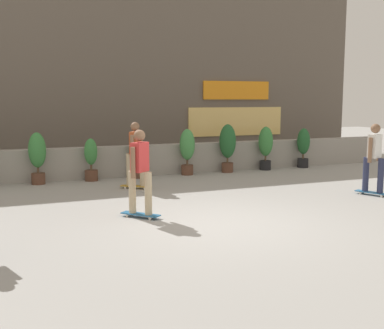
# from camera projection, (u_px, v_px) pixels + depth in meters

# --- Properties ---
(ground_plane) EXTENTS (48.00, 48.00, 0.00)m
(ground_plane) POSITION_uv_depth(u_px,v_px,m) (223.00, 223.00, 8.85)
(ground_plane) COLOR #9E9B96
(planter_wall) EXTENTS (18.00, 0.40, 0.90)m
(planter_wall) POSITION_uv_depth(u_px,v_px,m) (135.00, 161.00, 14.30)
(planter_wall) COLOR gray
(planter_wall) RESTS_ON ground
(building_backdrop) EXTENTS (20.00, 2.08, 6.50)m
(building_backdrop) POSITION_uv_depth(u_px,v_px,m) (105.00, 72.00, 17.59)
(building_backdrop) COLOR #60564C
(building_backdrop) RESTS_ON ground
(potted_plant_2) EXTENTS (0.46, 0.46, 1.39)m
(potted_plant_2) POSITION_uv_depth(u_px,v_px,m) (37.00, 155.00, 12.79)
(potted_plant_2) COLOR brown
(potted_plant_2) RESTS_ON ground
(potted_plant_3) EXTENTS (0.36, 0.36, 1.19)m
(potted_plant_3) POSITION_uv_depth(u_px,v_px,m) (91.00, 159.00, 13.34)
(potted_plant_3) COLOR brown
(potted_plant_3) RESTS_ON ground
(potted_plant_4) EXTENTS (0.39, 0.39, 1.26)m
(potted_plant_4) POSITION_uv_depth(u_px,v_px,m) (137.00, 154.00, 13.83)
(potted_plant_4) COLOR brown
(potted_plant_4) RESTS_ON ground
(potted_plant_5) EXTENTS (0.46, 0.46, 1.38)m
(potted_plant_5) POSITION_uv_depth(u_px,v_px,m) (187.00, 149.00, 14.39)
(potted_plant_5) COLOR brown
(potted_plant_5) RESTS_ON ground
(potted_plant_6) EXTENTS (0.51, 0.51, 1.50)m
(potted_plant_6) POSITION_uv_depth(u_px,v_px,m) (228.00, 144.00, 14.88)
(potted_plant_6) COLOR brown
(potted_plant_6) RESTS_ON ground
(potted_plant_7) EXTENTS (0.46, 0.46, 1.39)m
(potted_plant_7) POSITION_uv_depth(u_px,v_px,m) (266.00, 145.00, 15.40)
(potted_plant_7) COLOR black
(potted_plant_7) RESTS_ON ground
(potted_plant_8) EXTENTS (0.42, 0.42, 1.31)m
(potted_plant_8) POSITION_uv_depth(u_px,v_px,m) (303.00, 146.00, 15.94)
(potted_plant_8) COLOR black
(potted_plant_8) RESTS_ON ground
(skater_far_left) EXTENTS (0.68, 0.73, 1.70)m
(skater_far_left) POSITION_uv_depth(u_px,v_px,m) (140.00, 169.00, 9.13)
(skater_far_left) COLOR #266699
(skater_far_left) RESTS_ON ground
(skater_foreground) EXTENTS (0.77, 0.63, 1.70)m
(skater_foreground) POSITION_uv_depth(u_px,v_px,m) (135.00, 152.00, 12.12)
(skater_foreground) COLOR #BF8C26
(skater_foreground) RESTS_ON ground
(skater_far_right) EXTENTS (0.52, 0.81, 1.70)m
(skater_far_right) POSITION_uv_depth(u_px,v_px,m) (374.00, 156.00, 11.28)
(skater_far_right) COLOR #266699
(skater_far_right) RESTS_ON ground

